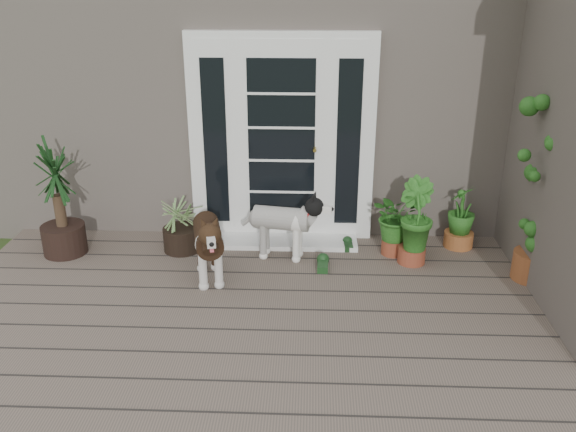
{
  "coord_description": "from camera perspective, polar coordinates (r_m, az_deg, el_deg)",
  "views": [
    {
      "loc": [
        0.12,
        -3.43,
        2.84
      ],
      "look_at": [
        -0.1,
        1.75,
        0.7
      ],
      "focal_mm": 37.87,
      "sensor_mm": 36.0,
      "label": 1
    }
  ],
  "objects": [
    {
      "name": "deck",
      "position": [
        4.74,
        0.55,
        -13.52
      ],
      "size": [
        6.2,
        4.6,
        0.12
      ],
      "primitive_type": "cube",
      "color": "#6B5B4C",
      "rests_on": "ground"
    },
    {
      "name": "house_main",
      "position": [
        8.19,
        1.58,
        13.34
      ],
      "size": [
        7.4,
        4.0,
        3.1
      ],
      "primitive_type": "cube",
      "color": "#665E54",
      "rests_on": "ground"
    },
    {
      "name": "door_unit",
      "position": [
        6.26,
        -0.6,
        7.18
      ],
      "size": [
        1.9,
        0.14,
        2.15
      ],
      "primitive_type": "cube",
      "color": "white",
      "rests_on": "deck"
    },
    {
      "name": "door_step",
      "position": [
        6.43,
        -0.65,
        -2.35
      ],
      "size": [
        1.6,
        0.4,
        0.05
      ],
      "primitive_type": "cube",
      "color": "white",
      "rests_on": "deck"
    },
    {
      "name": "brindle_dog",
      "position": [
        5.63,
        -7.46,
        -2.93
      ],
      "size": [
        0.51,
        0.85,
        0.66
      ],
      "primitive_type": null,
      "rotation": [
        0.0,
        0.0,
        3.37
      ],
      "color": "#321E12",
      "rests_on": "deck"
    },
    {
      "name": "white_dog",
      "position": [
        6.01,
        -0.62,
        -1.24
      ],
      "size": [
        0.78,
        0.44,
        0.62
      ],
      "primitive_type": null,
      "rotation": [
        0.0,
        0.0,
        -1.75
      ],
      "color": "silver",
      "rests_on": "deck"
    },
    {
      "name": "spider_plant",
      "position": [
        6.25,
        -10.06,
        -0.39
      ],
      "size": [
        0.81,
        0.81,
        0.67
      ],
      "primitive_type": null,
      "rotation": [
        0.0,
        0.0,
        -0.37
      ],
      "color": "#799159",
      "rests_on": "deck"
    },
    {
      "name": "yucca",
      "position": [
        6.42,
        -20.78,
        1.59
      ],
      "size": [
        1.04,
        1.04,
        1.19
      ],
      "primitive_type": null,
      "rotation": [
        0.0,
        0.0,
        0.31
      ],
      "color": "black",
      "rests_on": "deck"
    },
    {
      "name": "herb_a",
      "position": [
        6.18,
        9.97,
        -0.92
      ],
      "size": [
        0.67,
        0.67,
        0.61
      ],
      "primitive_type": "imported",
      "rotation": [
        0.0,
        0.0,
        0.65
      ],
      "color": "#28611B",
      "rests_on": "deck"
    },
    {
      "name": "herb_b",
      "position": [
        6.03,
        11.69,
        -1.53
      ],
      "size": [
        0.56,
        0.56,
        0.64
      ],
      "primitive_type": "imported",
      "rotation": [
        0.0,
        0.0,
        1.98
      ],
      "color": "#205E1A",
      "rests_on": "deck"
    },
    {
      "name": "herb_c",
      "position": [
        6.52,
        15.86,
        -0.64
      ],
      "size": [
        0.46,
        0.46,
        0.53
      ],
      "primitive_type": "imported",
      "rotation": [
        0.0,
        0.0,
        4.2
      ],
      "color": "#27651C",
      "rests_on": "deck"
    },
    {
      "name": "sapling",
      "position": [
        5.82,
        23.06,
        2.9
      ],
      "size": [
        0.71,
        0.71,
        1.91
      ],
      "primitive_type": null,
      "rotation": [
        0.0,
        0.0,
        -0.33
      ],
      "color": "#214E16",
      "rests_on": "deck"
    },
    {
      "name": "clog_left",
      "position": [
        5.92,
        3.28,
        -4.5
      ],
      "size": [
        0.15,
        0.31,
        0.09
      ],
      "primitive_type": null,
      "rotation": [
        0.0,
        0.0,
        -0.03
      ],
      "color": "#173A17",
      "rests_on": "deck"
    },
    {
      "name": "clog_right",
      "position": [
        6.35,
        5.66,
        -2.67
      ],
      "size": [
        0.13,
        0.26,
        0.08
      ],
      "primitive_type": null,
      "rotation": [
        0.0,
        0.0,
        0.04
      ],
      "color": "#143315",
      "rests_on": "deck"
    }
  ]
}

